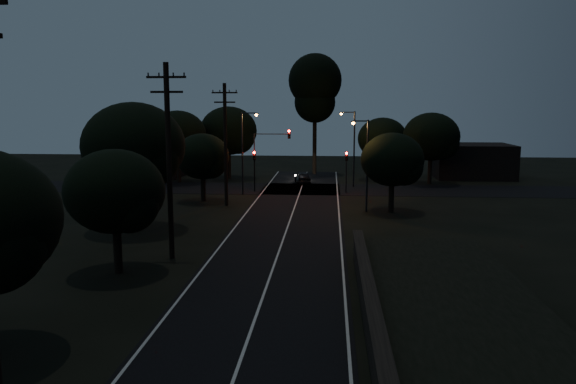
{
  "coord_description": "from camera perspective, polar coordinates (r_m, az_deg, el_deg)",
  "views": [
    {
      "loc": [
        3.01,
        -15.64,
        8.74
      ],
      "look_at": [
        0.0,
        24.0,
        2.5
      ],
      "focal_mm": 35.0,
      "sensor_mm": 36.0,
      "label": 1
    }
  ],
  "objects": [
    {
      "name": "tree_far_w",
      "position": [
        63.86,
        -10.96,
        5.61
      ],
      "size": [
        6.32,
        6.32,
        8.06
      ],
      "color": "black",
      "rests_on": "ground"
    },
    {
      "name": "signal_right",
      "position": [
        55.96,
        5.95,
        2.82
      ],
      "size": [
        0.28,
        0.35,
        4.1
      ],
      "color": "black",
      "rests_on": "ground"
    },
    {
      "name": "tall_pine",
      "position": [
        70.7,
        2.76,
        10.56
      ],
      "size": [
        6.58,
        6.58,
        14.95
      ],
      "color": "black",
      "rests_on": "ground"
    },
    {
      "name": "tree_left_c",
      "position": [
        39.88,
        -15.13,
        4.32
      ],
      "size": [
        7.05,
        7.05,
        8.9
      ],
      "color": "black",
      "rests_on": "ground"
    },
    {
      "name": "car",
      "position": [
        62.24,
        1.5,
        1.46
      ],
      "size": [
        2.17,
        4.1,
        1.33
      ],
      "primitive_type": "imported",
      "rotation": [
        0.0,
        0.0,
        3.3
      ],
      "color": "black",
      "rests_on": "ground"
    },
    {
      "name": "tree_far_e",
      "position": [
        63.62,
        14.55,
        5.34
      ],
      "size": [
        6.18,
        6.18,
        7.85
      ],
      "color": "black",
      "rests_on": "ground"
    },
    {
      "name": "tree_far_nw",
      "position": [
        66.63,
        -5.87,
        6.08
      ],
      "size": [
        6.7,
        6.7,
        8.49
      ],
      "color": "black",
      "rests_on": "ground"
    },
    {
      "name": "signal_left",
      "position": [
        56.45,
        -3.43,
        2.9
      ],
      "size": [
        0.28,
        0.35,
        4.1
      ],
      "color": "black",
      "rests_on": "ground"
    },
    {
      "name": "signal_mast",
      "position": [
        56.12,
        -1.74,
        4.42
      ],
      "size": [
        3.7,
        0.35,
        6.25
      ],
      "color": "black",
      "rests_on": "ground"
    },
    {
      "name": "tree_right_a",
      "position": [
        46.05,
        10.78,
        3.11
      ],
      "size": [
        5.1,
        5.1,
        6.49
      ],
      "color": "black",
      "rests_on": "ground"
    },
    {
      "name": "road_surface",
      "position": [
        47.66,
        0.65,
        -1.63
      ],
      "size": [
        60.0,
        70.0,
        0.03
      ],
      "color": "black",
      "rests_on": "ground"
    },
    {
      "name": "tree_left_d",
      "position": [
        51.04,
        -8.53,
        3.48
      ],
      "size": [
        4.85,
        4.85,
        6.15
      ],
      "color": "black",
      "rests_on": "ground"
    },
    {
      "name": "utility_pole_mid",
      "position": [
        32.08,
        -12.01,
        3.36
      ],
      "size": [
        2.2,
        0.3,
        11.0
      ],
      "color": "black",
      "rests_on": "ground"
    },
    {
      "name": "building_left",
      "position": [
        71.74,
        -14.41,
        3.41
      ],
      "size": [
        10.0,
        8.0,
        4.4
      ],
      "primitive_type": "cube",
      "color": "black",
      "rests_on": "ground"
    },
    {
      "name": "streetlight_a",
      "position": [
        54.44,
        -4.47,
        4.57
      ],
      "size": [
        1.66,
        0.26,
        8.0
      ],
      "color": "black",
      "rests_on": "ground"
    },
    {
      "name": "retaining_wall",
      "position": [
        20.87,
        17.64,
        -14.41
      ],
      "size": [
        6.93,
        26.0,
        1.6
      ],
      "color": "black",
      "rests_on": "ground"
    },
    {
      "name": "tree_left_b",
      "position": [
        29.93,
        -16.92,
        -0.17
      ],
      "size": [
        5.11,
        5.11,
        6.49
      ],
      "color": "black",
      "rests_on": "ground"
    },
    {
      "name": "building_right",
      "position": [
        71.03,
        18.19,
        3.03
      ],
      "size": [
        9.0,
        7.0,
        4.0
      ],
      "primitive_type": "cube",
      "color": "black",
      "rests_on": "ground"
    },
    {
      "name": "streetlight_c",
      "position": [
        45.94,
        7.85,
        3.35
      ],
      "size": [
        1.46,
        0.26,
        7.5
      ],
      "color": "black",
      "rests_on": "ground"
    },
    {
      "name": "utility_pole_far",
      "position": [
        48.59,
        -6.38,
        5.02
      ],
      "size": [
        2.2,
        0.3,
        10.5
      ],
      "color": "black",
      "rests_on": "ground"
    },
    {
      "name": "streetlight_b",
      "position": [
        59.82,
        6.56,
        4.93
      ],
      "size": [
        1.66,
        0.26,
        8.0
      ],
      "color": "black",
      "rests_on": "ground"
    },
    {
      "name": "tree_far_ne",
      "position": [
        65.94,
        9.76,
        5.25
      ],
      "size": [
        5.71,
        5.71,
        7.22
      ],
      "color": "black",
      "rests_on": "ground"
    }
  ]
}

